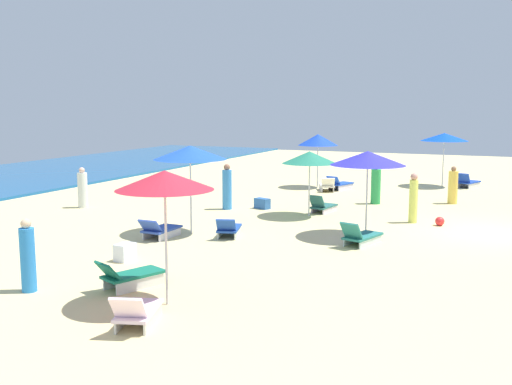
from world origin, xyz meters
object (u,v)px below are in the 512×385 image
object	(u,v)px
umbrella_2	(165,180)
cooler_box_2	(262,203)
beachgoer_3	(227,188)
lounge_chair_4_1	(229,229)
umbrella_4	(190,153)
beachgoer_1	(413,199)
lounge_chair_0_0	(323,206)
beachgoer_5	(28,257)
lounge_chair_1_0	(361,236)
lounge_chair_3_1	(327,186)
lounge_chair_3_0	(340,184)
umbrella_0	(310,157)
umbrella_1	(368,158)
lounge_chair_5_0	(468,182)
beachgoer_0	(376,186)
beach_ball_1	(440,221)
beachgoer_4	(83,189)
lounge_chair_4_0	(160,230)
beachgoer_2	(453,187)
umbrella_3	(318,140)
cooler_box_0	(125,252)
lounge_chair_2_0	(137,312)
lounge_chair_2_1	(130,276)
umbrella_5	(444,137)

from	to	relation	value
umbrella_2	cooler_box_2	size ratio (longest dim) A/B	4.52
beachgoer_3	lounge_chair_4_1	bearing A→B (deg)	121.85
umbrella_4	beachgoer_1	bearing A→B (deg)	-53.38
lounge_chair_0_0	beachgoer_5	world-z (taller)	beachgoer_5
lounge_chair_1_0	lounge_chair_3_1	xyz separation A→B (m)	(9.82, 3.93, 0.01)
cooler_box_2	umbrella_2	bearing A→B (deg)	-56.94
lounge_chair_3_0	beachgoer_5	size ratio (longest dim) A/B	1.01
umbrella_0	umbrella_1	bearing A→B (deg)	-133.22
lounge_chair_3_0	lounge_chair_5_0	bearing A→B (deg)	-131.47
lounge_chair_1_0	umbrella_2	size ratio (longest dim) A/B	0.60
lounge_chair_4_1	beachgoer_0	distance (m)	8.23
lounge_chair_0_0	beachgoer_1	world-z (taller)	beachgoer_1
cooler_box_2	lounge_chair_0_0	bearing A→B (deg)	23.20
umbrella_1	lounge_chair_5_0	bearing A→B (deg)	-9.34
lounge_chair_1_0	umbrella_2	distance (m)	7.24
lounge_chair_5_0	beach_ball_1	distance (m)	10.01
beachgoer_1	beachgoer_3	world-z (taller)	beachgoer_3
lounge_chair_3_1	beachgoer_4	bearing A→B (deg)	24.26
lounge_chair_4_0	beachgoer_2	size ratio (longest dim) A/B	0.94
beachgoer_0	beachgoer_3	bearing A→B (deg)	-117.89
lounge_chair_4_1	umbrella_3	bearing A→B (deg)	-102.30
beach_ball_1	cooler_box_0	bearing A→B (deg)	138.48
lounge_chair_2_0	cooler_box_0	distance (m)	4.65
lounge_chair_2_1	beachgoer_5	bearing A→B (deg)	51.64
lounge_chair_3_1	beachgoer_1	xyz separation A→B (m)	(-5.96, -4.78, 0.56)
umbrella_5	beachgoer_0	distance (m)	6.90
lounge_chair_0_0	umbrella_4	xyz separation A→B (m)	(-5.07, 2.65, 2.26)
umbrella_2	lounge_chair_4_0	distance (m)	6.40
umbrella_0	umbrella_2	size ratio (longest dim) A/B	0.87
beachgoer_2	beachgoer_3	distance (m)	9.10
umbrella_4	lounge_chair_4_1	size ratio (longest dim) A/B	1.88
beachgoer_3	beachgoer_5	distance (m)	10.66
beachgoer_2	lounge_chair_3_0	bearing A→B (deg)	158.52
beachgoer_1	beach_ball_1	bearing A→B (deg)	97.51
lounge_chair_3_1	umbrella_2	bearing A→B (deg)	72.49
beachgoer_0	beachgoer_3	world-z (taller)	beachgoer_3
lounge_chair_3_1	beachgoer_5	world-z (taller)	beachgoer_5
lounge_chair_4_1	lounge_chair_0_0	bearing A→B (deg)	-122.07
umbrella_1	beach_ball_1	world-z (taller)	umbrella_1
lounge_chair_4_1	beach_ball_1	bearing A→B (deg)	-159.73
beachgoer_2	lounge_chair_2_1	bearing A→B (deg)	-110.66
beachgoer_0	beachgoer_3	xyz separation A→B (m)	(-3.51, 4.91, 0.08)
umbrella_2	beach_ball_1	bearing A→B (deg)	-21.86
lounge_chair_5_0	beachgoer_4	bearing A→B (deg)	63.04
umbrella_4	beachgoer_3	size ratio (longest dim) A/B	1.57
beachgoer_2	beach_ball_1	distance (m)	4.82
umbrella_1	umbrella_2	distance (m)	7.92
beachgoer_5	umbrella_1	bearing A→B (deg)	117.49
beachgoer_2	beachgoer_3	size ratio (longest dim) A/B	0.87
umbrella_3	beach_ball_1	xyz separation A→B (m)	(-7.20, -6.48, -2.14)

